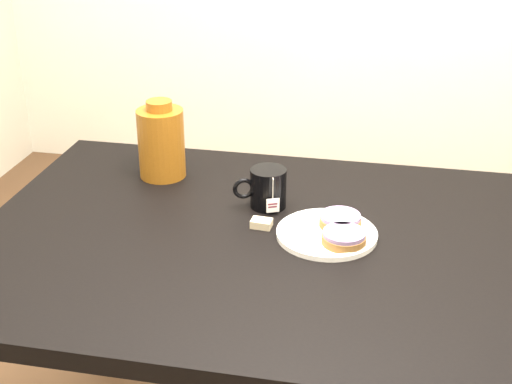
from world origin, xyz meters
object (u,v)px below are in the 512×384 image
table (296,273)px  bagel_back (340,220)px  teabag_pouch (262,223)px  mug (267,188)px  bagel_front (344,237)px  bagel_package (161,142)px  plate (327,233)px

table → bagel_back: bagel_back is taller
table → teabag_pouch: teabag_pouch is taller
mug → bagel_back: bearing=-48.7°
bagel_front → mug: size_ratio=0.98×
teabag_pouch → bagel_front: bearing=-16.9°
mug → teabag_pouch: (0.01, -0.10, -0.04)m
bagel_package → table: bearing=-34.3°
table → plate: bearing=24.2°
table → bagel_package: (-0.39, 0.26, 0.17)m
table → mug: mug is taller
bagel_package → mug: bearing=-22.1°
bagel_back → bagel_front: (0.01, -0.08, 0.00)m
plate → mug: 0.20m
bagel_back → teabag_pouch: bagel_back is taller
plate → teabag_pouch: (-0.15, 0.01, 0.00)m
bagel_back → teabag_pouch: bearing=-173.7°
bagel_front → bagel_back: bearing=101.0°
plate → bagel_front: (0.04, -0.04, 0.02)m
teabag_pouch → table: bearing=-25.2°
plate → mug: bearing=142.5°
bagel_back → mug: size_ratio=0.72×
bagel_back → table: bearing=-145.0°
teabag_pouch → bagel_package: size_ratio=0.23×
bagel_back → bagel_package: 0.52m
bagel_back → bagel_package: bagel_package is taller
table → bagel_package: 0.50m
table → plate: plate is taller
table → mug: size_ratio=10.46×
mug → bagel_package: bagel_package is taller
table → bagel_front: (0.10, -0.02, 0.11)m
bagel_back → mug: (-0.18, 0.08, 0.02)m
bagel_back → bagel_package: bearing=156.6°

